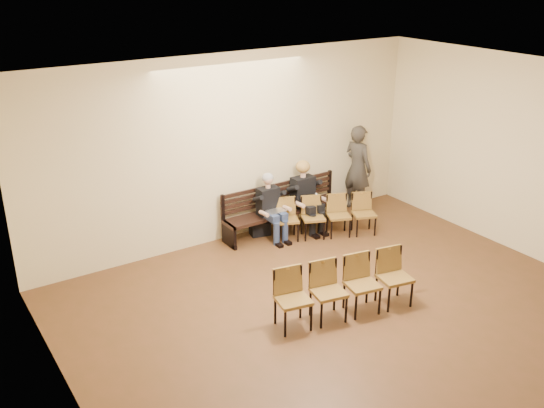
{
  "coord_description": "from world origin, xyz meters",
  "views": [
    {
      "loc": [
        -5.25,
        -4.34,
        4.99
      ],
      "look_at": [
        0.24,
        4.05,
        0.92
      ],
      "focal_mm": 40.0,
      "sensor_mm": 36.0,
      "label": 1
    }
  ],
  "objects": [
    {
      "name": "laptop",
      "position": [
        0.57,
        4.41,
        0.57
      ],
      "size": [
        0.39,
        0.34,
        0.25
      ],
      "primitive_type": "cube",
      "rotation": [
        0.0,
        0.0,
        0.22
      ],
      "color": "#B7B6BB",
      "rests_on": "bench"
    },
    {
      "name": "ground",
      "position": [
        0.0,
        0.0,
        0.0
      ],
      "size": [
        10.0,
        10.0,
        0.0
      ],
      "primitive_type": "plane",
      "color": "brown",
      "rests_on": "ground"
    },
    {
      "name": "water_bottle",
      "position": [
        1.42,
        4.29,
        0.56
      ],
      "size": [
        0.07,
        0.07,
        0.21
      ],
      "primitive_type": "cylinder",
      "rotation": [
        0.0,
        0.0,
        0.03
      ],
      "color": "silver",
      "rests_on": "bench"
    },
    {
      "name": "bench",
      "position": [
        0.94,
        4.65,
        0.23
      ],
      "size": [
        2.6,
        0.9,
        0.45
      ],
      "primitive_type": "cube",
      "color": "black",
      "rests_on": "ground"
    },
    {
      "name": "bag",
      "position": [
        0.42,
        4.75,
        0.14
      ],
      "size": [
        0.42,
        0.32,
        0.27
      ],
      "primitive_type": "cube",
      "rotation": [
        0.0,
        0.0,
        -0.21
      ],
      "color": "black",
      "rests_on": "ground"
    },
    {
      "name": "seated_woman",
      "position": [
        1.35,
        4.53,
        0.65
      ],
      "size": [
        0.56,
        0.78,
        1.3
      ],
      "primitive_type": null,
      "color": "black",
      "rests_on": "ground"
    },
    {
      "name": "seated_man",
      "position": [
        0.53,
        4.53,
        0.61
      ],
      "size": [
        0.51,
        0.7,
        1.22
      ],
      "primitive_type": null,
      "color": "black",
      "rests_on": "ground"
    },
    {
      "name": "room_walls",
      "position": [
        0.0,
        0.79,
        2.54
      ],
      "size": [
        8.02,
        10.01,
        3.51
      ],
      "color": "beige",
      "rests_on": "ground"
    },
    {
      "name": "passerby",
      "position": [
        2.85,
        4.75,
        1.06
      ],
      "size": [
        0.64,
        0.85,
        2.11
      ],
      "primitive_type": "imported",
      "rotation": [
        0.0,
        0.0,
        1.76
      ],
      "color": "#34302A",
      "rests_on": "ground"
    },
    {
      "name": "chair_row_back",
      "position": [
        -0.04,
        1.62,
        0.45
      ],
      "size": [
        2.23,
        0.89,
        0.89
      ],
      "primitive_type": "cube",
      "rotation": [
        0.0,
        0.0,
        -0.19
      ],
      "color": "olive",
      "rests_on": "ground"
    },
    {
      "name": "chair_row_front",
      "position": [
        1.45,
        4.0,
        0.4
      ],
      "size": [
        1.96,
        1.15,
        0.8
      ],
      "primitive_type": "cube",
      "rotation": [
        0.0,
        0.0,
        -0.4
      ],
      "color": "olive",
      "rests_on": "ground"
    }
  ]
}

